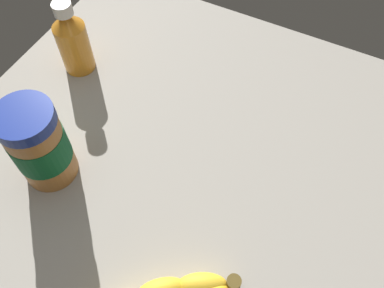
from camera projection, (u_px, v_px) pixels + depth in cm
name	position (u px, v px, depth cm)	size (l,w,h in cm)	color
ground_plane	(188.00, 154.00, 70.76)	(78.14, 71.50, 4.29)	gray
peanut_butter_jar	(39.00, 145.00, 60.42)	(8.56, 8.56, 14.93)	#B27238
honey_bottle	(73.00, 40.00, 73.75)	(5.81, 5.81, 14.56)	orange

